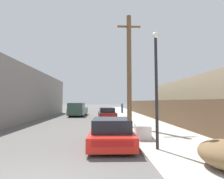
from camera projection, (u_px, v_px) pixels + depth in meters
The scene contains 11 objects.
sidewalk_curb at pixel (127, 114), 27.05m from camera, with size 4.20×63.00×0.12m, color #ADA89E.
discarded_fridge at pixel (142, 131), 9.18m from camera, with size 0.88×1.75×0.70m.
parked_sports_car_red at pixel (111, 133), 8.01m from camera, with size 1.97×4.07×1.23m.
car_parked_mid at pixel (107, 114), 19.58m from camera, with size 2.09×4.43×1.31m.
pickup_truck at pixel (78, 109), 24.00m from camera, with size 2.14×5.65×1.80m.
utility_pole at pixel (129, 69), 13.28m from camera, with size 1.80×0.35×8.51m.
street_lamp at pixel (156, 80), 7.05m from camera, with size 0.26×0.26×4.72m.
wooden_fence at pixel (152, 109), 19.96m from camera, with size 0.08×31.75×1.99m, color brown.
building_left_block at pixel (11, 95), 20.33m from camera, with size 7.00×21.20×5.46m, color gray.
building_right_house at pixel (222, 101), 15.35m from camera, with size 6.00×17.39×4.12m, color tan.
pedestrian at pixel (122, 108), 28.60m from camera, with size 0.34×0.34×1.68m.
Camera 1 is at (1.72, -3.61, 2.00)m, focal length 28.00 mm.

